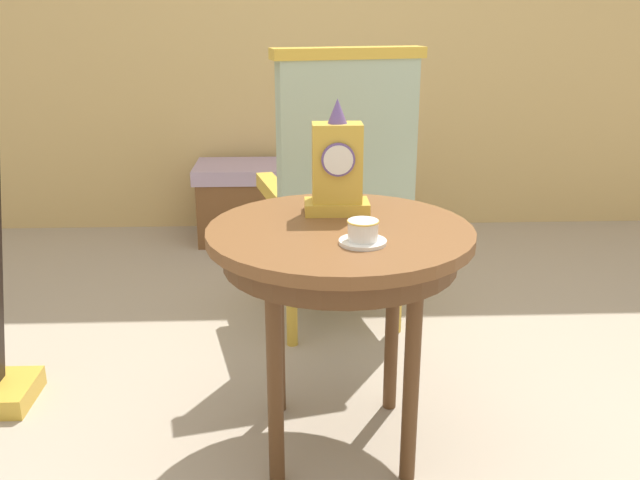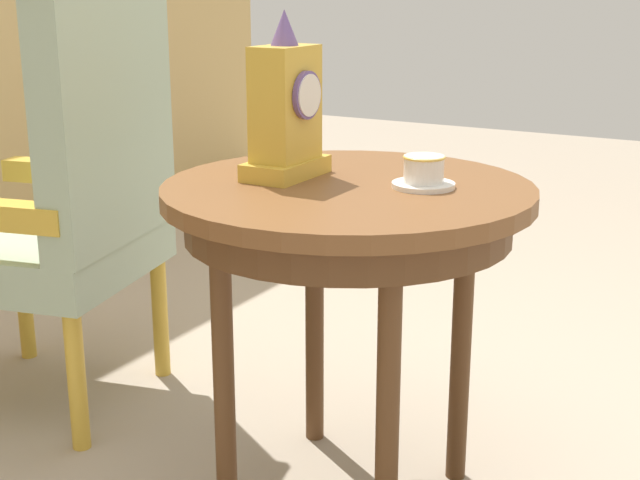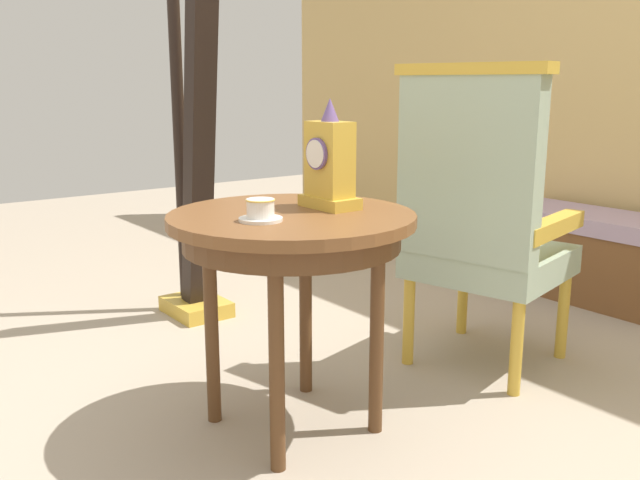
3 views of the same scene
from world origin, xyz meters
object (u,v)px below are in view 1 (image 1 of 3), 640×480
side_table (340,254)px  mantel_clock (337,168)px  teacup_left (363,233)px  armchair (338,189)px  window_bench (281,201)px

side_table → mantel_clock: bearing=90.2°
teacup_left → armchair: armchair is taller
armchair → window_bench: armchair is taller
mantel_clock → window_bench: 1.95m
teacup_left → window_bench: teacup_left is taller
side_table → teacup_left: 0.18m
teacup_left → mantel_clock: 0.31m
mantel_clock → window_bench: mantel_clock is taller
mantel_clock → window_bench: bearing=96.2°
side_table → teacup_left: (0.05, -0.14, 0.11)m
side_table → armchair: armchair is taller
side_table → window_bench: side_table is taller
side_table → mantel_clock: 0.26m
teacup_left → window_bench: (-0.25, 2.13, -0.50)m
side_table → mantel_clock: (-0.00, 0.14, 0.21)m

